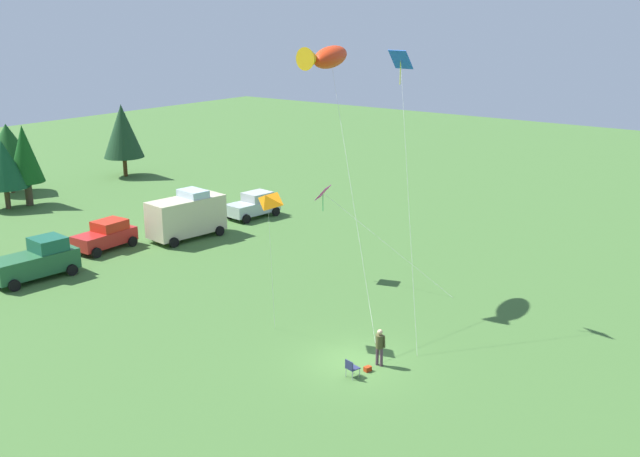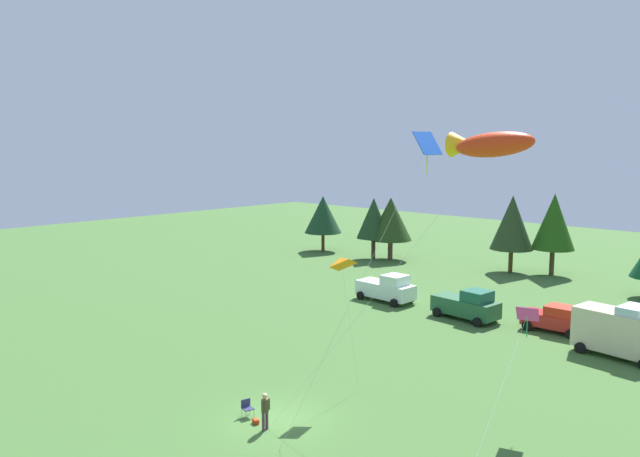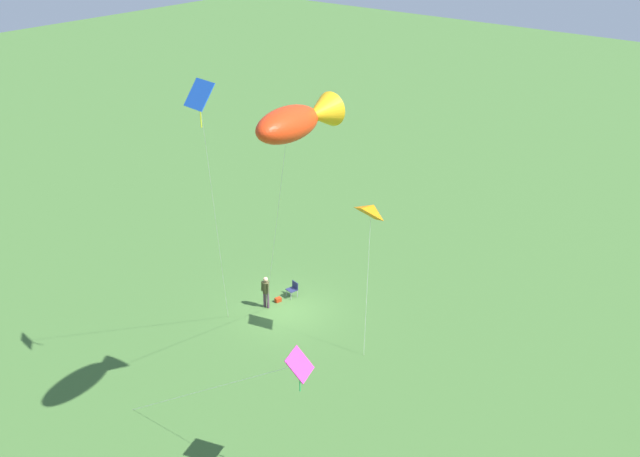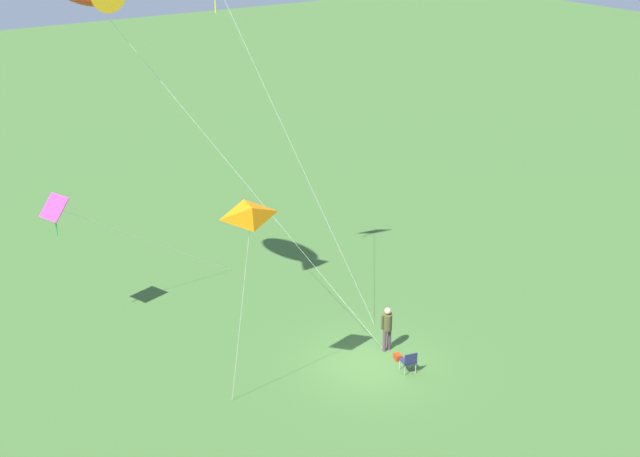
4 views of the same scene
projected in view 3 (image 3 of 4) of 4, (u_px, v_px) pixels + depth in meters
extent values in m
plane|color=#40682F|center=(287.00, 311.00, 37.95)|extent=(160.00, 160.00, 0.00)
cylinder|color=#4F3545|center=(268.00, 300.00, 38.04)|extent=(0.14, 0.14, 0.85)
cylinder|color=#4F3545|center=(265.00, 299.00, 38.16)|extent=(0.14, 0.14, 0.85)
cylinder|color=#403F22|center=(266.00, 287.00, 37.79)|extent=(0.35, 0.35, 0.62)
sphere|color=tan|center=(266.00, 279.00, 37.59)|extent=(0.24, 0.24, 0.24)
cylinder|color=#403F22|center=(268.00, 288.00, 37.62)|extent=(0.09, 0.09, 0.55)
cylinder|color=#403F22|center=(262.00, 286.00, 37.84)|extent=(0.09, 0.13, 0.55)
cube|color=#23294E|center=(292.00, 290.00, 39.04)|extent=(0.58, 0.58, 0.04)
cube|color=#23294E|center=(295.00, 285.00, 39.08)|extent=(0.15, 0.48, 0.40)
cylinder|color=#A5A8AD|center=(291.00, 296.00, 38.86)|extent=(0.03, 0.03, 0.42)
cylinder|color=#A5A8AD|center=(286.00, 293.00, 39.16)|extent=(0.03, 0.03, 0.42)
cylinder|color=#A5A8AD|center=(297.00, 294.00, 39.10)|extent=(0.03, 0.03, 0.42)
cylinder|color=#A5A8AD|center=(293.00, 290.00, 39.40)|extent=(0.03, 0.03, 0.42)
cube|color=#AD2F0F|center=(278.00, 300.00, 38.72)|extent=(0.37, 0.30, 0.22)
ellipsoid|color=red|center=(288.00, 124.00, 23.53)|extent=(3.81, 2.15, 1.45)
cone|color=yellow|center=(320.00, 113.00, 24.63)|extent=(1.23, 1.18, 1.18)
sphere|color=yellow|center=(276.00, 130.00, 22.59)|extent=(0.29, 0.29, 0.29)
cylinder|color=silver|center=(275.00, 238.00, 30.85)|extent=(6.74, 7.72, 12.94)
cylinder|color=#4C3823|center=(266.00, 308.00, 38.17)|extent=(0.04, 0.04, 0.01)
cube|color=blue|center=(199.00, 95.00, 26.48)|extent=(0.81, 1.19, 0.92)
cylinder|color=yellow|center=(200.00, 113.00, 26.76)|extent=(0.04, 0.04, 1.11)
cylinder|color=silver|center=(216.00, 225.00, 31.97)|extent=(4.47, 4.05, 12.99)
cylinder|color=#4C3823|center=(228.00, 316.00, 37.46)|extent=(0.04, 0.04, 0.01)
cube|color=#DB339D|center=(300.00, 364.00, 25.20)|extent=(1.16, 0.95, 0.78)
cylinder|color=green|center=(300.00, 379.00, 25.46)|extent=(0.04, 0.04, 1.01)
cylinder|color=silver|center=(208.00, 389.00, 28.07)|extent=(1.41, 7.96, 5.11)
cylinder|color=#4C3823|center=(133.00, 410.00, 30.94)|extent=(0.04, 0.04, 0.01)
pyramid|color=orange|center=(374.00, 210.00, 32.45)|extent=(1.15, 1.49, 0.89)
cylinder|color=silver|center=(367.00, 287.00, 33.44)|extent=(0.87, 0.46, 6.70)
cylinder|color=#4C3823|center=(364.00, 355.00, 34.45)|extent=(0.04, 0.04, 0.01)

